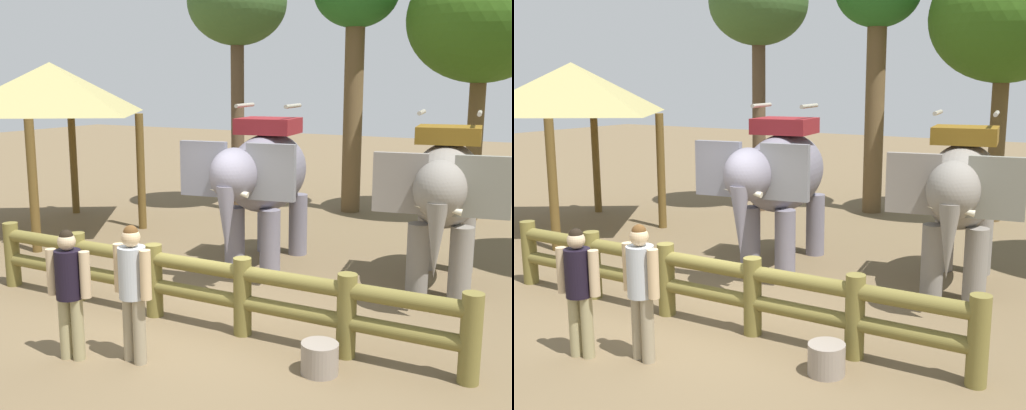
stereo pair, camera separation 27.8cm
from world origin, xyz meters
TOP-DOWN VIEW (x-y plane):
  - ground_plane at (0.00, 0.00)m, footprint 60.00×60.00m
  - log_fence at (-0.00, -0.00)m, footprint 7.46×0.35m
  - elephant_near_left at (-0.54, 2.90)m, footprint 1.95×3.45m
  - elephant_center at (2.53, 3.30)m, footprint 1.95×3.38m
  - tourist_woman_in_black at (-0.69, -1.64)m, footprint 0.56×0.38m
  - tourist_man_in_blue at (0.02, -1.33)m, footprint 0.59×0.37m
  - thatched_shelter at (-5.95, 3.15)m, footprint 4.21×4.21m
  - tree_far_left at (-0.96, 8.32)m, footprint 2.09×2.09m
  - tree_back_center at (1.92, 8.85)m, footprint 3.43×3.43m
  - tree_far_right at (-3.55, 7.02)m, footprint 2.45×2.45m
  - feed_bucket at (2.07, -0.53)m, footprint 0.43×0.43m

SIDE VIEW (x-z plane):
  - ground_plane at x=0.00m, z-range 0.00..0.00m
  - feed_bucket at x=2.07m, z-range 0.00..0.37m
  - log_fence at x=0.00m, z-range 0.08..1.13m
  - tourist_woman_in_black at x=-0.69m, z-range 0.13..1.73m
  - tourist_man_in_blue at x=0.02m, z-range 0.13..1.81m
  - elephant_center at x=2.53m, z-range 0.18..3.02m
  - elephant_near_left at x=-0.54m, z-range 0.18..3.09m
  - thatched_shelter at x=-5.95m, z-range 1.26..4.96m
  - tree_back_center at x=1.92m, z-range 1.58..7.75m
  - tree_far_left at x=-0.96m, z-range 1.91..8.25m
  - tree_far_right at x=-3.55m, z-range 1.97..8.21m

